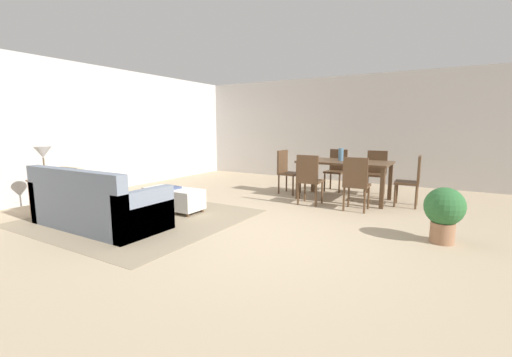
% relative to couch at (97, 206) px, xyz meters
% --- Properties ---
extents(ground_plane, '(10.80, 10.80, 0.00)m').
position_rel_couch_xyz_m(ground_plane, '(2.13, 0.90, -0.29)').
color(ground_plane, tan).
extents(wall_back, '(9.00, 0.12, 2.70)m').
position_rel_couch_xyz_m(wall_back, '(2.13, 5.90, 1.06)').
color(wall_back, beige).
rests_on(wall_back, ground_plane).
extents(wall_left, '(0.12, 11.00, 2.70)m').
position_rel_couch_xyz_m(wall_left, '(-2.37, 1.40, 1.06)').
color(wall_left, beige).
rests_on(wall_left, ground_plane).
extents(area_rug, '(3.00, 2.80, 0.01)m').
position_rel_couch_xyz_m(area_rug, '(0.15, 0.63, -0.29)').
color(area_rug, gray).
rests_on(area_rug, ground_plane).
extents(couch, '(2.01, 0.91, 0.86)m').
position_rel_couch_xyz_m(couch, '(0.00, 0.00, 0.00)').
color(couch, slate).
rests_on(couch, ground_plane).
extents(ottoman_table, '(1.03, 0.45, 0.39)m').
position_rel_couch_xyz_m(ottoman_table, '(0.30, 1.21, -0.07)').
color(ottoman_table, silver).
rests_on(ottoman_table, ground_plane).
extents(side_table, '(0.40, 0.40, 0.58)m').
position_rel_couch_xyz_m(side_table, '(-1.30, -0.00, 0.17)').
color(side_table, brown).
rests_on(side_table, ground_plane).
extents(table_lamp, '(0.26, 0.26, 0.53)m').
position_rel_couch_xyz_m(table_lamp, '(-1.30, -0.00, 0.70)').
color(table_lamp, brown).
rests_on(table_lamp, side_table).
extents(dining_table, '(1.70, 0.95, 0.76)m').
position_rel_couch_xyz_m(dining_table, '(2.50, 3.59, 0.38)').
color(dining_table, '#513823').
rests_on(dining_table, ground_plane).
extents(dining_chair_near_left, '(0.41, 0.41, 0.92)m').
position_rel_couch_xyz_m(dining_chair_near_left, '(2.09, 2.79, 0.23)').
color(dining_chair_near_left, '#513823').
rests_on(dining_chair_near_left, ground_plane).
extents(dining_chair_near_right, '(0.41, 0.41, 0.92)m').
position_rel_couch_xyz_m(dining_chair_near_right, '(2.94, 2.77, 0.23)').
color(dining_chair_near_right, '#513823').
rests_on(dining_chair_near_right, ground_plane).
extents(dining_chair_far_left, '(0.43, 0.43, 0.92)m').
position_rel_couch_xyz_m(dining_chair_far_left, '(2.10, 4.42, 0.23)').
color(dining_chair_far_left, '#513823').
rests_on(dining_chair_far_left, ground_plane).
extents(dining_chair_far_right, '(0.42, 0.42, 0.92)m').
position_rel_couch_xyz_m(dining_chair_far_right, '(2.94, 4.41, 0.23)').
color(dining_chair_far_right, '#513823').
rests_on(dining_chair_far_right, ground_plane).
extents(dining_chair_head_east, '(0.42, 0.42, 0.92)m').
position_rel_couch_xyz_m(dining_chair_head_east, '(3.72, 3.60, 0.23)').
color(dining_chair_head_east, '#513823').
rests_on(dining_chair_head_east, ground_plane).
extents(dining_chair_head_west, '(0.42, 0.42, 0.92)m').
position_rel_couch_xyz_m(dining_chair_head_west, '(1.25, 3.60, 0.23)').
color(dining_chair_head_west, '#513823').
rests_on(dining_chair_head_west, ground_plane).
extents(vase_centerpiece, '(0.10, 0.10, 0.24)m').
position_rel_couch_xyz_m(vase_centerpiece, '(2.41, 3.63, 0.59)').
color(vase_centerpiece, slate).
rests_on(vase_centerpiece, dining_table).
extents(book_on_ottoman, '(0.28, 0.23, 0.03)m').
position_rel_couch_xyz_m(book_on_ottoman, '(0.27, 1.21, 0.11)').
color(book_on_ottoman, '#3F4C72').
rests_on(book_on_ottoman, ottoman_table).
extents(potted_plant, '(0.47, 0.47, 0.69)m').
position_rel_couch_xyz_m(potted_plant, '(4.27, 1.74, 0.11)').
color(potted_plant, '#996B4C').
rests_on(potted_plant, ground_plane).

